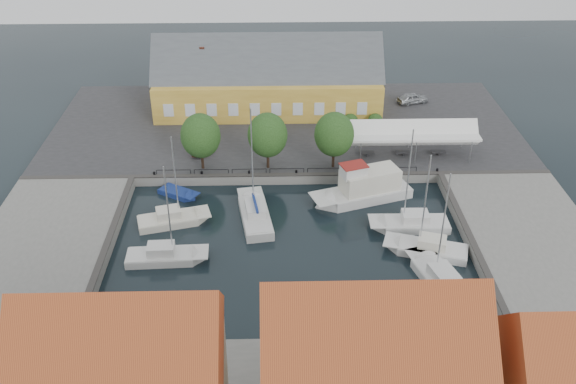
% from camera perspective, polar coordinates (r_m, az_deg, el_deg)
% --- Properties ---
extents(ground, '(140.00, 140.00, 0.00)m').
position_cam_1_polar(ground, '(59.49, 0.14, -4.22)').
color(ground, black).
rests_on(ground, ground).
extents(north_quay, '(56.00, 26.00, 1.00)m').
position_cam_1_polar(north_quay, '(79.18, -0.30, 5.72)').
color(north_quay, '#2D2D30').
rests_on(north_quay, ground).
extents(west_quay, '(12.00, 24.00, 1.00)m').
position_cam_1_polar(west_quay, '(61.16, -20.96, -4.93)').
color(west_quay, slate).
rests_on(west_quay, ground).
extents(east_quay, '(12.00, 24.00, 1.00)m').
position_cam_1_polar(east_quay, '(62.11, 21.00, -4.34)').
color(east_quay, slate).
rests_on(east_quay, ground).
extents(quay_edge_fittings, '(56.00, 24.72, 0.40)m').
position_cam_1_polar(quay_edge_fittings, '(62.86, 0.05, -0.93)').
color(quay_edge_fittings, '#383533').
rests_on(quay_edge_fittings, north_quay).
extents(warehouse, '(28.56, 14.00, 9.55)m').
position_cam_1_polar(warehouse, '(82.55, -2.21, 9.76)').
color(warehouse, gold).
rests_on(warehouse, north_quay).
extents(tent_canopy, '(14.00, 4.00, 2.83)m').
position_cam_1_polar(tent_canopy, '(71.78, 11.12, 5.14)').
color(tent_canopy, white).
rests_on(tent_canopy, north_quay).
extents(quay_trees, '(18.20, 4.20, 6.30)m').
position_cam_1_polar(quay_trees, '(67.36, -1.83, 5.08)').
color(quay_trees, black).
rests_on(quay_trees, north_quay).
extents(car_silver, '(4.42, 2.78, 1.40)m').
position_cam_1_polar(car_silver, '(86.16, 11.03, 8.18)').
color(car_silver, '#9B9FA2').
rests_on(car_silver, north_quay).
extents(car_red, '(2.00, 3.86, 1.21)m').
position_cam_1_polar(car_red, '(72.72, -7.66, 3.98)').
color(car_red, '#511C12').
rests_on(car_red, north_quay).
extents(center_sailboat, '(3.80, 8.84, 11.87)m').
position_cam_1_polar(center_sailboat, '(62.17, -2.95, -2.14)').
color(center_sailboat, silver).
rests_on(center_sailboat, ground).
extents(trawler, '(10.78, 6.25, 5.00)m').
position_cam_1_polar(trawler, '(65.42, 6.84, 0.17)').
color(trawler, silver).
rests_on(trawler, ground).
extents(east_boat_a, '(7.71, 2.66, 10.92)m').
position_cam_1_polar(east_boat_a, '(62.06, 10.88, -2.91)').
color(east_boat_a, silver).
rests_on(east_boat_a, ground).
extents(east_boat_b, '(7.78, 4.56, 10.34)m').
position_cam_1_polar(east_boat_b, '(59.01, 12.31, -5.07)').
color(east_boat_b, silver).
rests_on(east_boat_b, ground).
extents(east_boat_c, '(4.79, 8.67, 10.73)m').
position_cam_1_polar(east_boat_c, '(55.67, 13.40, -7.72)').
color(east_boat_c, silver).
rests_on(east_boat_c, ground).
extents(west_boat_b, '(7.25, 4.08, 9.71)m').
position_cam_1_polar(west_boat_b, '(62.56, -10.25, -2.54)').
color(west_boat_b, silver).
rests_on(west_boat_b, ground).
extents(west_boat_c, '(7.39, 2.64, 9.99)m').
position_cam_1_polar(west_boat_c, '(57.77, -10.86, -5.76)').
color(west_boat_c, silver).
rests_on(west_boat_c, ground).
extents(launch_sw, '(5.17, 4.46, 0.98)m').
position_cam_1_polar(launch_sw, '(52.52, -14.71, -10.92)').
color(launch_sw, silver).
rests_on(launch_sw, ground).
extents(launch_nw, '(4.55, 3.71, 0.88)m').
position_cam_1_polar(launch_nw, '(67.02, -9.72, -0.19)').
color(launch_nw, navy).
rests_on(launch_nw, ground).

